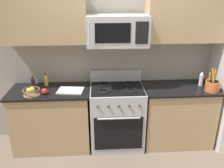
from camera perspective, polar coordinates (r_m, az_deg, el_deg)
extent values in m
cube|color=#9E998E|center=(3.54, 0.79, 7.05)|extent=(8.00, 0.10, 2.60)
cube|color=tan|center=(3.58, -14.28, -8.39)|extent=(1.07, 0.56, 0.88)
cube|color=black|center=(3.38, -14.99, -1.70)|extent=(1.11, 0.60, 0.03)
cube|color=#B2B5BA|center=(3.52, 1.17, -7.97)|extent=(0.76, 0.60, 0.91)
cube|color=black|center=(3.31, 1.58, -11.94)|extent=(0.67, 0.01, 0.51)
cylinder|color=#B2B5BA|center=(3.15, 1.67, -8.35)|extent=(0.57, 0.02, 0.02)
cube|color=black|center=(3.31, 1.23, -1.00)|extent=(0.73, 0.54, 0.02)
cube|color=#B2B5BA|center=(3.53, 0.89, 1.92)|extent=(0.76, 0.06, 0.18)
torus|color=black|center=(3.18, -1.86, -1.69)|extent=(0.17, 0.17, 0.02)
torus|color=black|center=(3.21, 4.66, -1.52)|extent=(0.17, 0.17, 0.02)
torus|color=black|center=(3.41, -1.99, -0.01)|extent=(0.17, 0.17, 0.02)
torus|color=black|center=(3.44, 4.09, 0.13)|extent=(0.17, 0.17, 0.02)
cylinder|color=#4C4C51|center=(3.07, -3.43, -5.54)|extent=(0.04, 0.02, 0.04)
cylinder|color=#4C4C51|center=(3.08, -0.87, -5.48)|extent=(0.04, 0.02, 0.04)
cylinder|color=#4C4C51|center=(3.08, 1.68, -5.41)|extent=(0.04, 0.02, 0.04)
cylinder|color=#4C4C51|center=(3.10, 4.21, -5.32)|extent=(0.04, 0.02, 0.04)
cylinder|color=#4C4C51|center=(3.12, 6.71, -5.23)|extent=(0.04, 0.02, 0.04)
cube|color=tan|center=(3.70, 15.47, -7.46)|extent=(1.00, 0.56, 0.88)
cube|color=black|center=(3.51, 16.21, -0.95)|extent=(1.04, 0.60, 0.03)
cube|color=#B2B5BA|center=(3.12, 1.30, 12.85)|extent=(0.79, 0.40, 0.39)
cube|color=black|center=(2.92, 0.21, 12.21)|extent=(0.44, 0.01, 0.24)
cube|color=black|center=(2.96, 7.28, 12.19)|extent=(0.16, 0.01, 0.27)
cylinder|color=#B2B5BA|center=(2.88, -5.55, 12.01)|extent=(0.02, 0.02, 0.27)
cube|color=tan|center=(3.28, -16.27, 15.09)|extent=(1.10, 0.34, 0.65)
cube|color=tan|center=(3.42, 17.22, 15.22)|extent=(1.03, 0.34, 0.65)
cylinder|color=#D1662D|center=(3.49, 23.15, -0.49)|extent=(0.19, 0.19, 0.14)
cylinder|color=black|center=(3.48, 23.18, -0.32)|extent=(0.16, 0.16, 0.12)
cylinder|color=orange|center=(3.46, 22.48, 0.76)|extent=(0.02, 0.04, 0.24)
cylinder|color=orange|center=(3.42, 23.38, 1.00)|extent=(0.07, 0.05, 0.31)
cylinder|color=orange|center=(3.46, 23.36, 0.99)|extent=(0.06, 0.04, 0.28)
cone|color=brown|center=(3.29, -18.97, -1.87)|extent=(0.22, 0.22, 0.07)
torus|color=brown|center=(3.28, -19.04, -1.30)|extent=(0.23, 0.23, 0.02)
sphere|color=red|center=(3.28, -19.00, -1.42)|extent=(0.07, 0.07, 0.07)
sphere|color=orange|center=(3.27, -18.99, -1.48)|extent=(0.07, 0.07, 0.07)
sphere|color=yellow|center=(3.29, -19.55, -1.47)|extent=(0.07, 0.07, 0.07)
sphere|color=#9EB74C|center=(3.28, -18.78, -1.36)|extent=(0.08, 0.08, 0.08)
sphere|color=red|center=(3.25, -16.05, -1.72)|extent=(0.08, 0.08, 0.08)
cube|color=silver|center=(3.28, -10.03, -1.56)|extent=(0.37, 0.29, 0.02)
cylinder|color=silver|center=(3.63, 20.78, 0.92)|extent=(0.06, 0.06, 0.17)
cone|color=silver|center=(3.60, 21.01, 2.51)|extent=(0.05, 0.05, 0.05)
cylinder|color=black|center=(3.59, 21.07, 2.97)|extent=(0.02, 0.02, 0.01)
cylinder|color=gold|center=(3.53, -15.70, 0.69)|extent=(0.05, 0.05, 0.13)
cone|color=gold|center=(3.51, -15.84, 1.99)|extent=(0.05, 0.05, 0.04)
cylinder|color=black|center=(3.50, -15.88, 2.38)|extent=(0.02, 0.02, 0.01)
cylinder|color=#382314|center=(3.51, -18.57, 0.16)|extent=(0.05, 0.05, 0.13)
cone|color=#382314|center=(3.49, -18.73, 1.40)|extent=(0.05, 0.05, 0.04)
cylinder|color=black|center=(3.48, -18.78, 1.79)|extent=(0.02, 0.02, 0.01)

